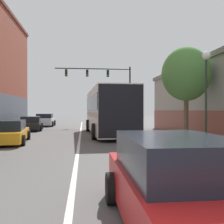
% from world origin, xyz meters
% --- Properties ---
extents(lane_center_line, '(0.14, 45.91, 0.01)m').
position_xyz_m(lane_center_line, '(0.00, 16.96, 0.00)').
color(lane_center_line, silver).
rests_on(lane_center_line, ground_plane).
extents(bus, '(3.22, 10.51, 3.30)m').
position_xyz_m(bus, '(2.07, 18.71, 1.85)').
color(bus, silver).
rests_on(bus, ground_plane).
extents(hatchback_foreground, '(1.93, 4.67, 1.41)m').
position_xyz_m(hatchback_foreground, '(1.65, 3.06, 0.67)').
color(hatchback_foreground, red).
rests_on(hatchback_foreground, ground_plane).
extents(parked_car_left_near, '(2.31, 4.78, 1.26)m').
position_xyz_m(parked_car_left_near, '(-3.83, 14.39, 0.60)').
color(parked_car_left_near, orange).
rests_on(parked_car_left_near, ground_plane).
extents(parked_car_left_mid, '(2.32, 4.50, 1.25)m').
position_xyz_m(parked_car_left_mid, '(-4.44, 23.54, 0.60)').
color(parked_car_left_mid, black).
rests_on(parked_car_left_mid, ground_plane).
extents(parked_car_left_far, '(2.13, 3.88, 1.41)m').
position_xyz_m(parked_car_left_far, '(-4.09, 29.73, 0.68)').
color(parked_car_left_far, silver).
rests_on(parked_car_left_far, ground_plane).
extents(traffic_signal_gantry, '(8.83, 0.36, 6.93)m').
position_xyz_m(traffic_signal_gantry, '(2.81, 29.90, 5.17)').
color(traffic_signal_gantry, black).
rests_on(traffic_signal_gantry, ground_plane).
extents(street_lamp, '(0.38, 0.38, 4.51)m').
position_xyz_m(street_lamp, '(5.87, 10.95, 2.96)').
color(street_lamp, '#233323').
rests_on(street_lamp, ground_plane).
extents(street_tree_near, '(2.74, 2.47, 5.34)m').
position_xyz_m(street_tree_near, '(5.95, 13.50, 3.81)').
color(street_tree_near, brown).
rests_on(street_tree_near, ground_plane).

